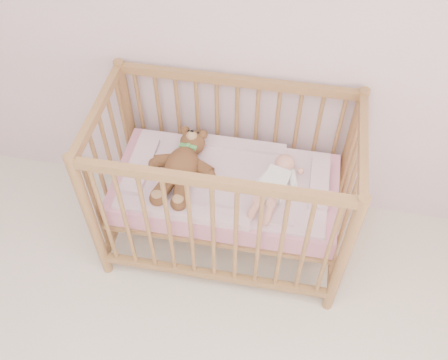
# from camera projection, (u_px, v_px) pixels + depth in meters

# --- Properties ---
(wall_back) EXTENTS (4.00, 0.02, 2.70)m
(wall_back) POSITION_uv_depth(u_px,v_px,m) (229.00, 8.00, 2.35)
(wall_back) COLOR beige
(wall_back) RESTS_ON floor
(crib) EXTENTS (1.36, 0.76, 1.00)m
(crib) POSITION_uv_depth(u_px,v_px,m) (226.00, 187.00, 2.75)
(crib) COLOR #A17244
(crib) RESTS_ON floor
(mattress) EXTENTS (1.22, 0.62, 0.13)m
(mattress) POSITION_uv_depth(u_px,v_px,m) (226.00, 189.00, 2.76)
(mattress) COLOR pink
(mattress) RESTS_ON crib
(blanket) EXTENTS (1.10, 0.58, 0.06)m
(blanket) POSITION_uv_depth(u_px,v_px,m) (226.00, 180.00, 2.70)
(blanket) COLOR pink
(blanket) RESTS_ON mattress
(baby) EXTENTS (0.34, 0.52, 0.12)m
(baby) POSITION_uv_depth(u_px,v_px,m) (275.00, 181.00, 2.60)
(baby) COLOR white
(baby) RESTS_ON blanket
(teddy_bear) EXTENTS (0.44, 0.59, 0.15)m
(teddy_bear) POSITION_uv_depth(u_px,v_px,m) (181.00, 167.00, 2.65)
(teddy_bear) COLOR brown
(teddy_bear) RESTS_ON blanket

